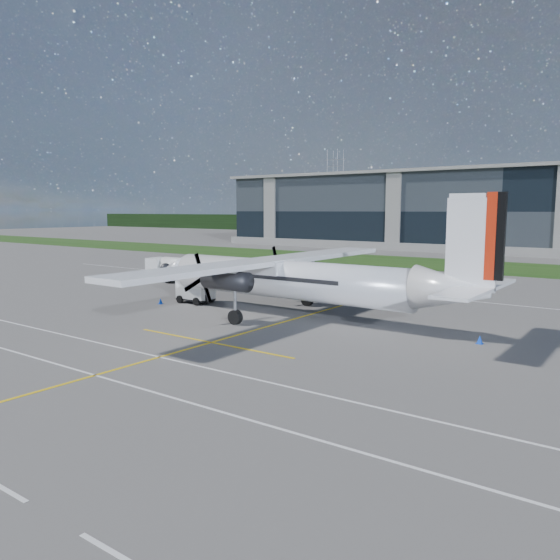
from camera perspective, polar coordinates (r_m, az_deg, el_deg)
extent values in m
plane|color=#565451|center=(73.87, 16.16, 0.98)|extent=(400.00, 400.00, 0.00)
cube|color=#1A3E10|center=(81.40, 18.08, 1.48)|extent=(400.00, 18.00, 0.04)
cube|color=black|center=(111.92, 23.36, 6.58)|extent=(120.00, 20.00, 15.00)
cube|color=yellow|center=(45.49, 6.74, -2.59)|extent=(0.20, 70.00, 0.01)
cube|color=white|center=(30.12, -22.09, -8.21)|extent=(90.00, 0.15, 0.01)
imported|color=#F25907|center=(51.06, -9.47, -0.40)|extent=(0.75, 0.94, 2.05)
cone|color=#0B3CC2|center=(34.23, 20.15, -5.87)|extent=(0.36, 0.36, 0.50)
cone|color=#0B3CC2|center=(46.62, -12.38, -2.16)|extent=(0.36, 0.36, 0.50)
cone|color=#0B3CC2|center=(52.83, 8.43, -0.97)|extent=(0.36, 0.36, 0.50)
cone|color=#0B3CC2|center=(49.93, -10.43, -1.49)|extent=(0.36, 0.36, 0.50)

